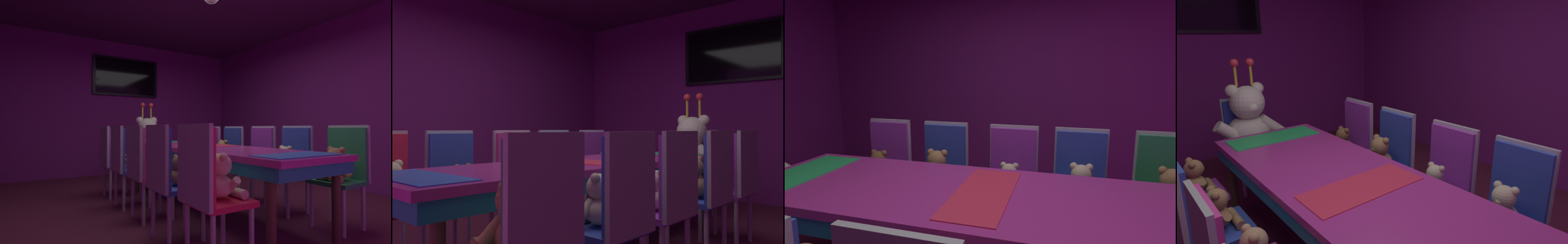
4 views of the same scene
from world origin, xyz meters
The scene contains 12 objects.
wall_right centered at (2.60, 0.00, 1.40)m, with size 0.12×6.40×2.80m, color #721E72.
banquet_table centered at (0.00, 0.00, 0.66)m, with size 0.90×3.02×0.75m.
chair_right_0 centered at (0.82, -1.17, 0.60)m, with size 0.42×0.41×0.98m.
teddy_right_0 centered at (0.68, -1.17, 0.59)m, with size 0.26×0.34×0.32m.
chair_right_1 centered at (0.81, -0.57, 0.60)m, with size 0.42×0.41×0.98m.
teddy_right_1 centered at (0.67, -0.57, 0.59)m, with size 0.24×0.32×0.30m.
chair_right_2 centered at (0.80, -0.03, 0.60)m, with size 0.42×0.41×0.98m.
teddy_right_2 centered at (0.66, -0.03, 0.57)m, with size 0.21×0.28×0.26m.
chair_right_3 centered at (0.80, 0.59, 0.60)m, with size 0.42×0.41×0.98m.
teddy_right_3 centered at (0.65, 0.59, 0.60)m, with size 0.27×0.34×0.33m.
chair_right_4 centered at (0.80, 1.16, 0.60)m, with size 0.42×0.41×0.98m.
teddy_right_4 centered at (0.66, 1.16, 0.58)m, with size 0.23×0.29×0.28m.
Camera 3 is at (-1.57, -0.42, 1.43)m, focal length 27.47 mm.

